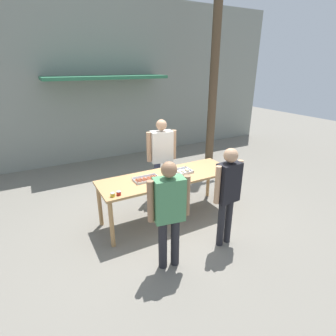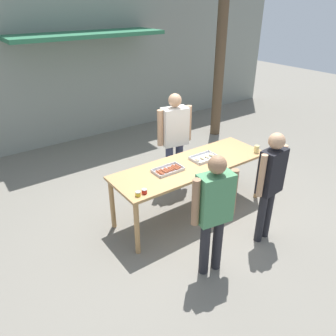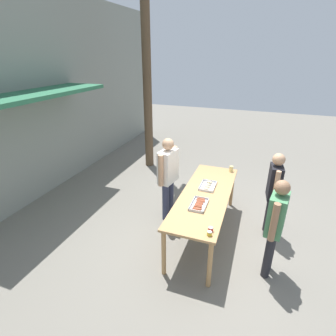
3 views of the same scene
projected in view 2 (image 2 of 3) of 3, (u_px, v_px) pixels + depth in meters
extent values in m
plane|color=slate|center=(190.00, 211.00, 5.31)|extent=(24.00, 24.00, 0.00)
cube|color=gray|center=(77.00, 40.00, 7.15)|extent=(12.00, 0.12, 4.50)
cube|color=#2D704C|center=(87.00, 34.00, 6.68)|extent=(3.20, 1.00, 0.08)
cube|color=tan|center=(191.00, 165.00, 4.93)|extent=(2.50, 0.83, 0.04)
cylinder|color=tan|center=(137.00, 228.00, 4.26)|extent=(0.07, 0.07, 0.81)
cylinder|color=tan|center=(258.00, 177.00, 5.49)|extent=(0.07, 0.07, 0.81)
cylinder|color=tan|center=(112.00, 204.00, 4.76)|extent=(0.07, 0.07, 0.81)
cylinder|color=tan|center=(229.00, 162.00, 5.99)|extent=(0.07, 0.07, 0.81)
cube|color=silver|center=(168.00, 171.00, 4.71)|extent=(0.44, 0.25, 0.01)
cube|color=silver|center=(173.00, 173.00, 4.62)|extent=(0.44, 0.01, 0.03)
cube|color=silver|center=(163.00, 166.00, 4.79)|extent=(0.44, 0.01, 0.03)
cube|color=silver|center=(156.00, 174.00, 4.59)|extent=(0.01, 0.25, 0.03)
cube|color=silver|center=(180.00, 166.00, 4.81)|extent=(0.01, 0.25, 0.03)
cylinder|color=#A34C2D|center=(158.00, 174.00, 4.60)|extent=(0.03, 0.12, 0.03)
cylinder|color=#A34C2D|center=(160.00, 172.00, 4.63)|extent=(0.04, 0.13, 0.03)
cylinder|color=#A34C2D|center=(162.00, 172.00, 4.64)|extent=(0.03, 0.15, 0.02)
cylinder|color=#A34C2D|center=(164.00, 171.00, 4.67)|extent=(0.04, 0.13, 0.03)
cylinder|color=#A34C2D|center=(166.00, 170.00, 4.69)|extent=(0.03, 0.12, 0.03)
cylinder|color=#A34C2D|center=(167.00, 170.00, 4.71)|extent=(0.04, 0.12, 0.03)
cylinder|color=#A34C2D|center=(170.00, 169.00, 4.72)|extent=(0.03, 0.13, 0.02)
cylinder|color=#A34C2D|center=(172.00, 168.00, 4.75)|extent=(0.03, 0.12, 0.02)
cylinder|color=#A34C2D|center=(174.00, 168.00, 4.76)|extent=(0.04, 0.14, 0.03)
cylinder|color=#A34C2D|center=(176.00, 167.00, 4.78)|extent=(0.03, 0.15, 0.03)
cylinder|color=#A34C2D|center=(178.00, 166.00, 4.80)|extent=(0.03, 0.13, 0.03)
cube|color=silver|center=(204.00, 159.00, 5.07)|extent=(0.42, 0.27, 0.01)
cube|color=silver|center=(210.00, 160.00, 4.97)|extent=(0.42, 0.01, 0.03)
cube|color=silver|center=(199.00, 154.00, 5.15)|extent=(0.42, 0.01, 0.03)
cube|color=silver|center=(194.00, 161.00, 4.95)|extent=(0.01, 0.27, 0.03)
cube|color=silver|center=(214.00, 154.00, 5.17)|extent=(0.01, 0.27, 0.03)
ellipsoid|color=beige|center=(197.00, 159.00, 4.98)|extent=(0.07, 0.10, 0.05)
ellipsoid|color=beige|center=(202.00, 158.00, 5.03)|extent=(0.05, 0.10, 0.04)
ellipsoid|color=beige|center=(207.00, 157.00, 5.08)|extent=(0.06, 0.10, 0.04)
ellipsoid|color=beige|center=(211.00, 155.00, 5.13)|extent=(0.06, 0.11, 0.05)
cylinder|color=gold|center=(138.00, 194.00, 4.11)|extent=(0.07, 0.07, 0.06)
cylinder|color=#B2B2B7|center=(138.00, 192.00, 4.10)|extent=(0.07, 0.07, 0.01)
cylinder|color=#B22319|center=(144.00, 192.00, 4.17)|extent=(0.07, 0.07, 0.06)
cylinder|color=#B2B2B7|center=(144.00, 189.00, 4.15)|extent=(0.07, 0.07, 0.01)
cylinder|color=#DBC67A|center=(257.00, 149.00, 5.25)|extent=(0.08, 0.08, 0.12)
cylinder|color=#333851|center=(169.00, 166.00, 5.83)|extent=(0.13, 0.13, 0.82)
cylinder|color=#333851|center=(179.00, 164.00, 5.90)|extent=(0.13, 0.13, 0.82)
cube|color=silver|center=(175.00, 126.00, 5.53)|extent=(0.47, 0.31, 0.65)
sphere|color=tan|center=(175.00, 100.00, 5.32)|extent=(0.22, 0.22, 0.22)
cylinder|color=tan|center=(160.00, 128.00, 5.41)|extent=(0.10, 0.10, 0.61)
cylinder|color=tan|center=(189.00, 123.00, 5.62)|extent=(0.10, 0.10, 0.61)
cylinder|color=#232328|center=(217.00, 243.00, 4.04)|extent=(0.12, 0.12, 0.77)
cylinder|color=#232328|center=(205.00, 248.00, 3.97)|extent=(0.12, 0.12, 0.77)
cube|color=#478456|center=(215.00, 198.00, 3.68)|extent=(0.44, 0.29, 0.61)
sphere|color=#936B4C|center=(217.00, 165.00, 3.49)|extent=(0.21, 0.21, 0.21)
cylinder|color=#936B4C|center=(233.00, 192.00, 3.77)|extent=(0.09, 0.09, 0.58)
cylinder|color=#936B4C|center=(196.00, 202.00, 3.58)|extent=(0.09, 0.09, 0.58)
cylinder|color=#232328|center=(268.00, 213.00, 4.59)|extent=(0.11, 0.11, 0.77)
cylinder|color=#232328|center=(261.00, 218.00, 4.50)|extent=(0.11, 0.11, 0.77)
cube|color=black|center=(272.00, 172.00, 4.23)|extent=(0.38, 0.23, 0.61)
sphere|color=tan|center=(277.00, 141.00, 4.03)|extent=(0.21, 0.21, 0.21)
cylinder|color=tan|center=(282.00, 165.00, 4.35)|extent=(0.08, 0.08, 0.58)
cylinder|color=tan|center=(262.00, 176.00, 4.09)|extent=(0.08, 0.08, 0.58)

